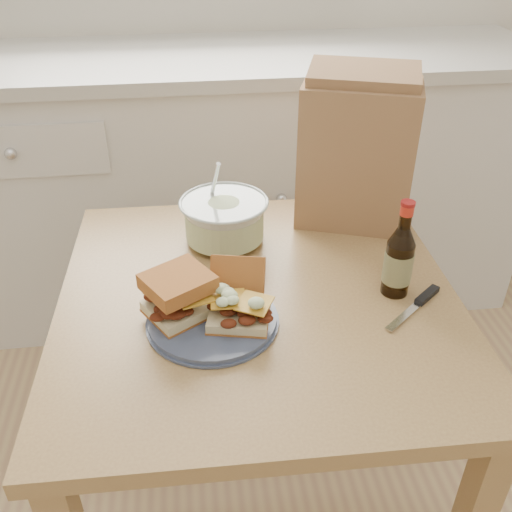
{
  "coord_description": "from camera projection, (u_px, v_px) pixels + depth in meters",
  "views": [
    {
      "loc": [
        0.01,
        -0.23,
        1.41
      ],
      "look_at": [
        0.13,
        0.73,
        0.77
      ],
      "focal_mm": 40.0,
      "sensor_mm": 36.0,
      "label": 1
    }
  ],
  "objects": [
    {
      "name": "knife",
      "position": [
        421.0,
        300.0,
        1.16
      ],
      "size": [
        0.15,
        0.13,
        0.01
      ],
      "rotation": [
        0.0,
        0.0,
        0.69
      ],
      "color": "silver",
      "rests_on": "dining_table"
    },
    {
      "name": "sandwich_left",
      "position": [
        179.0,
        294.0,
        1.09
      ],
      "size": [
        0.16,
        0.15,
        0.09
      ],
      "rotation": [
        0.0,
        0.0,
        0.55
      ],
      "color": "#CBBD8F",
      "rests_on": "plate"
    },
    {
      "name": "coleslaw_bowl",
      "position": [
        224.0,
        221.0,
        1.34
      ],
      "size": [
        0.21,
        0.21,
        0.21
      ],
      "color": "silver",
      "rests_on": "dining_table"
    },
    {
      "name": "dining_table",
      "position": [
        258.0,
        331.0,
        1.24
      ],
      "size": [
        0.84,
        0.84,
        0.69
      ],
      "rotation": [
        0.0,
        0.0,
        -0.02
      ],
      "color": "tan",
      "rests_on": "ground"
    },
    {
      "name": "sandwich_right",
      "position": [
        238.0,
        299.0,
        1.1
      ],
      "size": [
        0.13,
        0.18,
        0.1
      ],
      "rotation": [
        0.0,
        0.0,
        -0.22
      ],
      "color": "#CBBD8F",
      "rests_on": "plate"
    },
    {
      "name": "cabinet_run",
      "position": [
        187.0,
        183.0,
        2.11
      ],
      "size": [
        2.5,
        0.64,
        0.94
      ],
      "color": "silver",
      "rests_on": "ground"
    },
    {
      "name": "plate",
      "position": [
        213.0,
        319.0,
        1.11
      ],
      "size": [
        0.25,
        0.25,
        0.02
      ],
      "primitive_type": "cylinder",
      "color": "#434E6C",
      "rests_on": "dining_table"
    },
    {
      "name": "beer_bottle",
      "position": [
        399.0,
        260.0,
        1.15
      ],
      "size": [
        0.06,
        0.06,
        0.21
      ],
      "rotation": [
        0.0,
        0.0,
        -0.16
      ],
      "color": "black",
      "rests_on": "dining_table"
    },
    {
      "name": "paper_bag",
      "position": [
        356.0,
        155.0,
        1.36
      ],
      "size": [
        0.31,
        0.25,
        0.35
      ],
      "primitive_type": "cube",
      "rotation": [
        0.0,
        0.0,
        -0.34
      ],
      "color": "#977449",
      "rests_on": "dining_table"
    }
  ]
}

